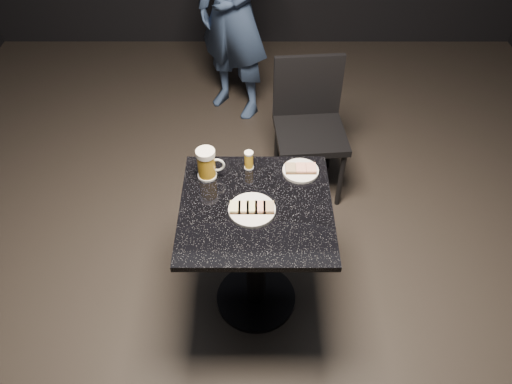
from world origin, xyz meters
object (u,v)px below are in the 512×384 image
(plate_large, at_px, (252,210))
(plate_small, at_px, (301,171))
(beer_mug, at_px, (207,164))
(beer_tumbler, at_px, (249,160))
(patron, at_px, (234,10))
(table, at_px, (256,240))
(chair, at_px, (309,120))

(plate_large, distance_m, plate_small, 0.35)
(beer_mug, height_order, beer_tumbler, beer_mug)
(patron, bearing_deg, table, -51.52)
(chair, bearing_deg, beer_tumbler, -116.93)
(plate_large, distance_m, chair, 1.12)
(beer_tumbler, bearing_deg, chair, 63.07)
(beer_tumbler, bearing_deg, beer_mug, -162.65)
(plate_large, relative_size, chair, 0.24)
(plate_small, height_order, chair, chair)
(plate_small, relative_size, table, 0.24)
(plate_small, xyz_separation_m, beer_tumbler, (-0.25, 0.03, 0.04))
(plate_large, relative_size, beer_tumbler, 2.19)
(plate_small, height_order, patron, patron)
(plate_large, xyz_separation_m, beer_mug, (-0.22, 0.23, 0.07))
(beer_mug, height_order, chair, beer_mug)
(chair, bearing_deg, patron, 119.35)
(beer_mug, bearing_deg, plate_small, 3.82)
(plate_small, relative_size, beer_mug, 1.12)
(table, xyz_separation_m, chair, (0.34, 1.00, -0.01))
(beer_tumbler, bearing_deg, plate_large, -86.75)
(patron, bearing_deg, plate_large, -52.15)
(beer_tumbler, relative_size, chair, 0.11)
(table, height_order, beer_mug, beer_mug)
(plate_small, height_order, beer_tumbler, beer_tumbler)
(table, distance_m, beer_tumbler, 0.39)
(table, bearing_deg, chair, 71.34)
(patron, distance_m, beer_tumbler, 1.61)
(chair, bearing_deg, plate_small, -98.80)
(plate_large, height_order, plate_small, same)
(table, relative_size, chair, 0.85)
(patron, xyz_separation_m, beer_tumbler, (0.12, -1.61, -0.03))
(patron, relative_size, table, 2.21)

